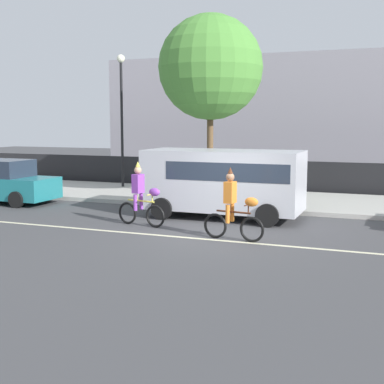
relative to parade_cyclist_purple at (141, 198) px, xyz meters
name	(u,v)px	position (x,y,z in m)	size (l,w,h in m)	color
ground_plane	(218,236)	(2.60, -0.53, -0.84)	(80.00, 80.00, 0.00)	#424244
road_centre_line	(212,240)	(2.60, -1.03, -0.84)	(36.00, 0.14, 0.01)	beige
sidewalk_curb	(273,200)	(2.60, 5.97, -0.77)	(60.00, 5.00, 0.15)	#ADAAA3
fence_line	(288,177)	(2.60, 8.87, -0.14)	(40.00, 0.08, 1.40)	black
building_backdrop	(366,118)	(5.19, 17.47, 2.44)	(28.00, 8.00, 6.56)	#99939E
parade_cyclist_purple	(141,198)	(0.00, 0.00, 0.00)	(1.70, 0.54, 1.92)	black
parade_cyclist_orange	(234,209)	(3.13, -0.86, 0.00)	(1.71, 0.51, 1.92)	black
parked_van_silver	(225,178)	(1.91, 2.17, 0.44)	(5.00, 2.22, 2.18)	silver
parked_car_teal	(3,182)	(-6.98, 2.19, -0.06)	(4.10, 1.92, 1.64)	#1E727A
street_lamp_post	(122,101)	(-4.61, 7.27, 3.15)	(0.36, 0.36, 5.86)	black
street_tree_near_lamp	(210,68)	(0.30, 5.26, 4.24)	(3.93, 3.93, 6.91)	brown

